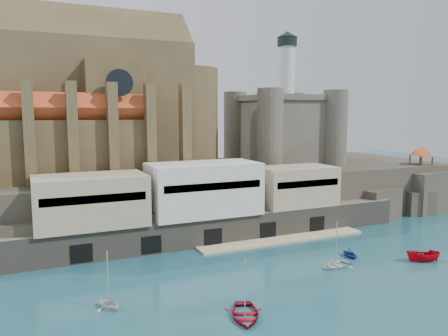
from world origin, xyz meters
name	(u,v)px	position (x,y,z in m)	size (l,w,h in m)	color
ground	(344,279)	(0.00, 0.00, 0.00)	(300.00, 300.00, 0.00)	#194753
promontory	(219,192)	(-0.19, 39.37, 4.92)	(100.00, 36.00, 10.00)	#2B2720
quay	(204,205)	(-10.19, 23.07, 6.07)	(70.00, 12.00, 13.05)	#635D4F
church	(96,108)	(-24.13, 41.85, 22.13)	(47.00, 25.93, 30.51)	#493A22
castle_keep	(283,126)	(16.08, 41.08, 18.31)	(21.20, 21.20, 29.30)	#484338
rock_outcrop	(420,192)	(42.00, 25.84, 4.02)	(14.50, 10.50, 8.70)	#2B2720
pavilion	(421,152)	(42.00, 26.00, 12.73)	(6.40, 6.40, 5.40)	#493A22
boat_0	(245,317)	(-16.44, -4.16, 0.00)	(4.30, 1.25, 6.02)	maroon
boat_4	(109,308)	(-28.94, 3.86, 0.00)	(2.96, 1.81, 3.43)	silver
boat_5	(423,261)	(14.67, 0.72, 0.00)	(1.88, 1.93, 5.00)	#BB0411
boat_6	(336,267)	(1.92, 4.15, 0.00)	(3.69, 1.07, 5.16)	silver
boat_7	(349,257)	(6.39, 6.59, 0.00)	(2.86, 1.74, 3.31)	navy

